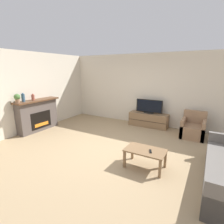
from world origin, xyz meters
TOP-DOWN VIEW (x-y plane):
  - ground_plane at (0.00, 0.00)m, footprint 24.00×24.00m
  - wall_back at (0.00, 2.66)m, footprint 12.00×0.06m
  - wall_left at (-3.32, 0.00)m, footprint 0.06×12.00m
  - fireplace at (-3.11, 0.02)m, footprint 0.47×1.57m
  - mantel_vase_left at (-3.10, -0.45)m, footprint 0.11×0.11m
  - mantel_vase_centre_left at (-3.10, -0.10)m, footprint 0.10×0.10m
  - potted_plant at (-3.10, -0.65)m, footprint 0.18×0.18m
  - tv_stand at (0.15, 2.36)m, footprint 1.43×0.47m
  - tv at (0.15, 2.36)m, footprint 0.99×0.18m
  - armchair at (1.73, 2.04)m, footprint 0.70×0.76m
  - coffee_table at (1.01, -0.46)m, footprint 0.86×0.52m
  - remote at (1.13, -0.49)m, footprint 0.09×0.15m

SIDE VIEW (x-z plane):
  - ground_plane at x=0.00m, z-range 0.00..0.00m
  - tv_stand at x=0.15m, z-range 0.00..0.51m
  - armchair at x=1.73m, z-range -0.13..0.67m
  - coffee_table at x=1.01m, z-range 0.15..0.57m
  - remote at x=1.13m, z-range 0.42..0.44m
  - fireplace at x=-3.11m, z-range 0.01..1.11m
  - tv at x=0.15m, z-range 0.49..1.01m
  - mantel_vase_centre_left at x=-3.10m, z-range 1.09..1.31m
  - mantel_vase_left at x=-3.10m, z-range 1.09..1.38m
  - potted_plant at x=-3.10m, z-range 1.11..1.39m
  - wall_back at x=0.00m, z-range 0.00..2.70m
  - wall_left at x=-3.32m, z-range 0.00..2.70m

